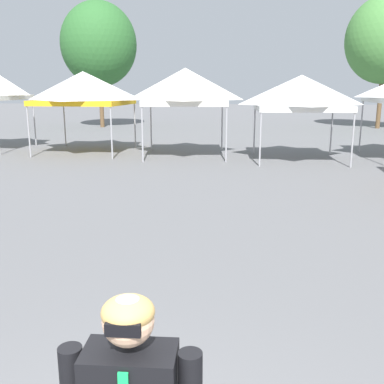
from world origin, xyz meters
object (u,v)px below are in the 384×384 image
(canopy_tent_behind_left, at_px, (84,88))
(canopy_tent_right_of_center, at_px, (185,87))
(tree_behind_tents_right, at_px, (99,44))
(canopy_tent_center, at_px, (301,93))

(canopy_tent_behind_left, xyz_separation_m, canopy_tent_right_of_center, (4.20, -0.67, 0.06))
(canopy_tent_right_of_center, height_order, tree_behind_tents_right, tree_behind_tents_right)
(canopy_tent_behind_left, relative_size, canopy_tent_center, 1.11)
(tree_behind_tents_right, bearing_deg, canopy_tent_right_of_center, -60.72)
(canopy_tent_behind_left, relative_size, tree_behind_tents_right, 0.45)
(canopy_tent_behind_left, height_order, canopy_tent_right_of_center, canopy_tent_right_of_center)
(canopy_tent_right_of_center, bearing_deg, canopy_tent_center, -8.37)
(canopy_tent_right_of_center, bearing_deg, tree_behind_tents_right, 119.28)
(canopy_tent_right_of_center, xyz_separation_m, canopy_tent_center, (4.26, -0.63, -0.21))
(canopy_tent_right_of_center, xyz_separation_m, tree_behind_tents_right, (-6.91, 12.33, 2.67))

